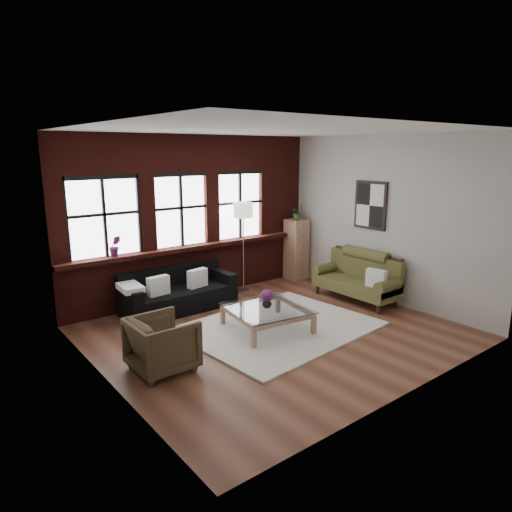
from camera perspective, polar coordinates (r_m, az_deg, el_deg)
floor at (r=7.60m, az=2.23°, el=-9.40°), size 5.50×5.50×0.00m
ceiling at (r=7.02m, az=2.47°, el=15.49°), size 5.50×5.50×0.00m
wall_back at (r=9.16m, az=-7.87°, el=4.78°), size 5.50×0.00×5.50m
wall_front at (r=5.52m, az=19.38°, el=-1.34°), size 5.50×0.00×5.50m
wall_left at (r=5.79m, az=-18.90°, el=-0.67°), size 0.00×5.00×5.00m
wall_right at (r=9.14m, az=15.64°, el=4.40°), size 0.00×5.00×5.00m
brick_backwall at (r=9.11m, az=-7.68°, el=4.74°), size 5.50×0.12×3.20m
sill_ledge at (r=9.13m, az=-7.29°, el=1.20°), size 5.50×0.30×0.08m
window_left at (r=8.34m, az=-18.48°, el=4.46°), size 1.38×0.10×1.50m
window_mid at (r=8.95m, az=-9.40°, el=5.51°), size 1.38×0.10×1.50m
window_right at (r=9.69m, az=-2.10°, el=6.24°), size 1.38×0.10×1.50m
wall_poster at (r=9.26m, az=14.13°, el=6.16°), size 0.05×0.74×0.94m
shag_rug at (r=7.74m, az=2.87°, el=-8.84°), size 3.22×2.63×0.03m
dark_sofa at (r=8.58m, az=-9.65°, el=-4.22°), size 2.09×0.85×0.76m
pillow_a at (r=8.25m, az=-12.10°, el=-3.66°), size 0.41×0.18×0.34m
pillow_b at (r=8.61m, az=-7.34°, el=-2.77°), size 0.42×0.21×0.34m
vintage_settee at (r=9.16m, az=12.38°, el=-2.61°), size 0.79×1.78×0.95m
pillow_settee at (r=8.75m, az=14.80°, el=-2.74°), size 0.19×0.39×0.34m
armchair at (r=6.35m, az=-11.64°, el=-10.72°), size 0.82×0.80×0.75m
coffee_table at (r=7.57m, az=1.37°, el=-7.90°), size 1.39×1.39×0.41m
vase at (r=7.47m, az=1.38°, el=-5.86°), size 0.20×0.20×0.17m
flowers at (r=7.43m, az=1.39°, el=-4.95°), size 0.20×0.20×0.20m
drawer_chest at (r=10.48m, az=5.04°, el=0.85°), size 0.42×0.42×1.38m
potted_plant_top at (r=10.34m, az=5.13°, el=5.50°), size 0.32×0.28×0.33m
floor_lamp at (r=9.46m, az=-1.60°, el=1.53°), size 0.40×0.40×2.02m
sill_plant at (r=8.34m, az=-17.21°, el=1.20°), size 0.24×0.21×0.38m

